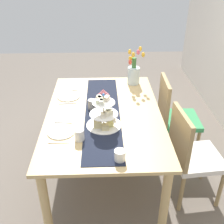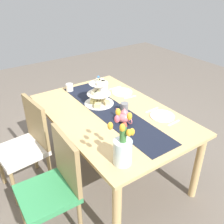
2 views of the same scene
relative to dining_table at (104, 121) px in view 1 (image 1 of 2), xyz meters
The scene contains 17 objects.
ground_plane 0.65m from the dining_table, ahead, with size 8.00×8.00×0.00m, color #6B6056.
dining_table is the anchor object (origin of this frame).
chair_left 0.83m from the dining_table, 113.38° to the left, with size 0.43×0.43×0.91m.
chair_right 0.83m from the dining_table, 66.89° to the left, with size 0.46×0.46×0.91m.
table_runner 0.10m from the dining_table, 90.00° to the right, with size 1.48×0.32×0.00m, color black.
tiered_cake_stand 0.29m from the dining_table, ahead, with size 0.30×0.30×0.30m.
teapot 0.26m from the dining_table, behind, with size 0.24×0.13×0.14m.
tulip_vase 0.76m from the dining_table, 151.85° to the left, with size 0.21×0.18×0.40m.
cream_jug 0.70m from the dining_table, ahead, with size 0.08×0.08×0.09m, color white.
dinner_plate_left 0.50m from the dining_table, 133.25° to the right, with size 0.23×0.23×0.01m, color white.
fork_left 0.60m from the dining_table, 143.46° to the right, with size 0.02×0.15×0.01m, color silver.
knife_left 0.41m from the dining_table, 118.02° to the right, with size 0.01×0.17×0.01m, color silver.
dinner_plate_right 0.48m from the dining_table, 49.53° to the right, with size 0.23×0.23×0.01m, color white.
fork_right 0.40m from the dining_table, 66.02° to the right, with size 0.02×0.15×0.01m, color silver.
knife_right 0.58m from the dining_table, 38.40° to the right, with size 0.01×0.17×0.01m, color silver.
mug_grey 0.19m from the dining_table, 121.88° to the right, with size 0.08×0.08×0.10m, color slate.
mug_white_text 0.48m from the dining_table, 25.07° to the right, with size 0.08×0.08×0.10m, color white.
Camera 1 is at (2.18, -0.01, 2.03)m, focal length 43.91 mm.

